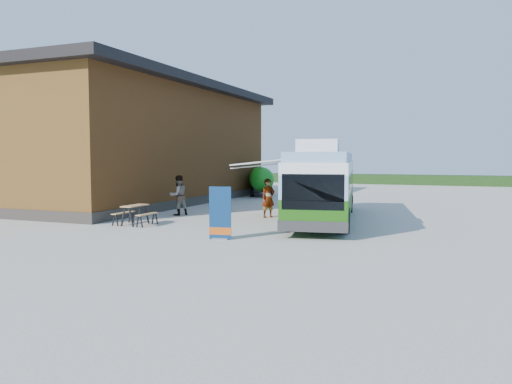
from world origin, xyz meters
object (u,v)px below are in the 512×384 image
at_px(banner, 220,218).
at_px(person_b, 178,195).
at_px(bus, 324,183).
at_px(picnic_table, 135,210).
at_px(person_a, 268,198).
at_px(slurry_tanker, 260,179).

relative_size(banner, person_b, 0.94).
height_order(bus, person_b, bus).
height_order(banner, picnic_table, banner).
bearing_deg(person_a, picnic_table, 178.71).
bearing_deg(person_a, banner, -132.58).
bearing_deg(slurry_tanker, person_a, -91.93).
height_order(bus, slurry_tanker, bus).
xyz_separation_m(picnic_table, person_b, (-0.16, 3.82, 0.35)).
height_order(banner, person_b, person_b).
height_order(banner, person_a, same).
bearing_deg(slurry_tanker, picnic_table, -111.44).
height_order(person_b, slurry_tanker, slurry_tanker).
bearing_deg(banner, bus, 62.58).
distance_m(picnic_table, person_a, 6.31).
xyz_separation_m(person_a, person_b, (-4.45, -0.79, 0.06)).
bearing_deg(bus, picnic_table, -156.92).
bearing_deg(person_b, bus, 127.83).
relative_size(person_b, slurry_tanker, 0.36).
height_order(picnic_table, slurry_tanker, slurry_tanker).
xyz_separation_m(bus, person_a, (-2.73, 0.04, -0.76)).
relative_size(banner, person_a, 1.00).
bearing_deg(bus, banner, -117.42).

